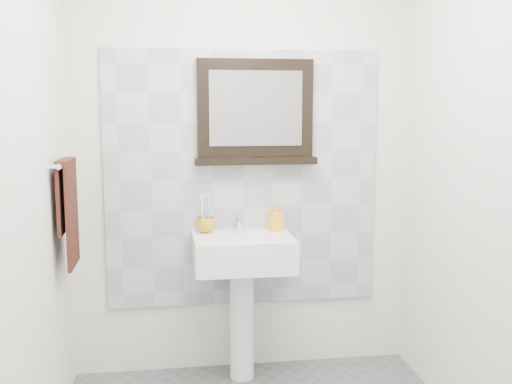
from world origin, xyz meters
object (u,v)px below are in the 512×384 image
pedestal_sink (243,267)px  hand_towel (68,204)px  soap_dispenser (275,216)px  toothbrush_cup (205,225)px  framed_mirror (255,114)px

pedestal_sink → hand_towel: size_ratio=1.75×
soap_dispenser → hand_towel: hand_towel is taller
pedestal_sink → hand_towel: bearing=-170.0°
toothbrush_cup → framed_mirror: 0.70m
toothbrush_cup → soap_dispenser: (0.41, -0.00, 0.04)m
soap_dispenser → framed_mirror: framed_mirror is taller
pedestal_sink → toothbrush_cup: 0.32m
soap_dispenser → hand_towel: bearing=-179.0°
toothbrush_cup → framed_mirror: framed_mirror is taller
pedestal_sink → framed_mirror: framed_mirror is taller
pedestal_sink → hand_towel: 1.01m
pedestal_sink → soap_dispenser: bearing=28.0°
framed_mirror → toothbrush_cup: bearing=-166.3°
pedestal_sink → hand_towel: hand_towel is taller
toothbrush_cup → framed_mirror: size_ratio=0.15×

